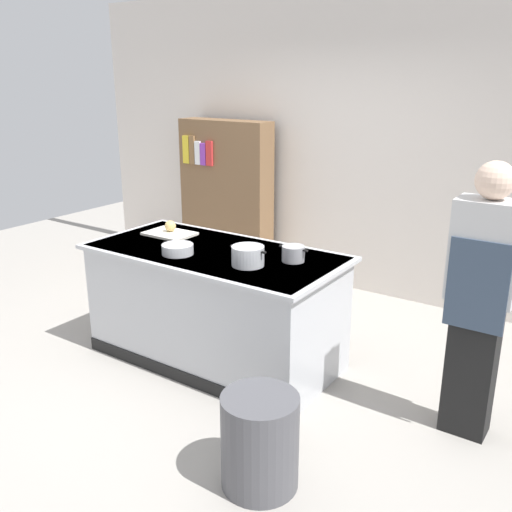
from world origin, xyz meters
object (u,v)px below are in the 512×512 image
mixing_bowl (178,249)px  person_chef (480,297)px  onion (170,226)px  trash_bin (260,441)px  bookshelf (226,197)px  stock_pot (248,256)px  sauce_pan (293,254)px

mixing_bowl → person_chef: (2.07, 0.34, -0.02)m
onion → trash_bin: onion is taller
bookshelf → person_chef: bearing=-27.9°
person_chef → stock_pot: bearing=114.6°
person_chef → mixing_bowl: bearing=113.9°
sauce_pan → bookshelf: bookshelf is taller
onion → bookshelf: 1.76m
trash_bin → person_chef: (0.80, 1.15, 0.64)m
mixing_bowl → onion: bearing=137.8°
onion → bookshelf: size_ratio=0.05×
trash_bin → mixing_bowl: bearing=147.8°
onion → stock_pot: 1.05m
onion → mixing_bowl: bearing=-42.2°
stock_pot → bookshelf: 2.55m
onion → sauce_pan: 1.22m
stock_pot → sauce_pan: bearing=50.6°
mixing_bowl → bookshelf: (-1.08, 2.01, -0.08)m
sauce_pan → bookshelf: (-1.87, 1.68, -0.10)m
trash_bin → bookshelf: bearing=129.9°
stock_pot → bookshelf: bookshelf is taller
onion → stock_pot: bearing=-17.0°
bookshelf → sauce_pan: bearing=-41.8°
sauce_pan → mixing_bowl: bearing=-156.9°
bookshelf → onion: bearing=-68.1°
mixing_bowl → bookshelf: bearing=118.2°
mixing_bowl → trash_bin: 1.65m
trash_bin → onion: bearing=145.0°
person_chef → trash_bin: bearing=159.7°
onion → person_chef: (2.50, -0.04, -0.05)m
stock_pot → mixing_bowl: stock_pot is taller
trash_bin → person_chef: 1.54m
onion → trash_bin: size_ratio=0.17×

